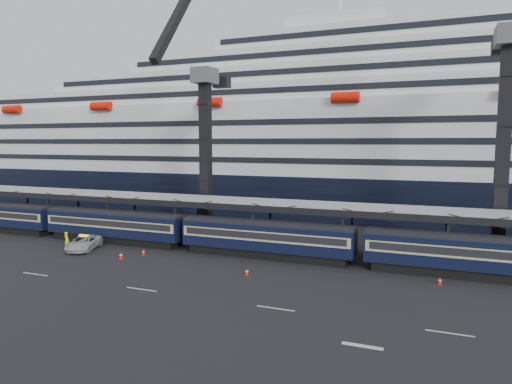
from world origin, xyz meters
TOP-DOWN VIEW (x-y plane):
  - ground at (0.00, 0.00)m, footprint 260.00×260.00m
  - lane_markings at (8.15, -5.23)m, footprint 111.00×4.27m
  - train at (-4.65, 10.00)m, footprint 133.05×3.00m
  - canopy at (0.00, 14.00)m, footprint 130.00×6.25m
  - cruise_ship at (-1.08, 45.99)m, footprint 214.09×28.84m
  - crane_dark_near at (-20.00, 18.59)m, footprint 4.50×17.75m
  - crane_dark_mid at (15.00, 17.59)m, footprint 4.50×18.24m
  - pickup_truck at (-28.77, 5.45)m, footprint 4.46×6.33m
  - worker at (-30.89, 5.03)m, footprint 0.85×0.69m
  - traffic_cone_b at (-20.87, 5.88)m, footprint 0.38×0.38m
  - traffic_cone_c at (-22.02, 3.51)m, footprint 0.44×0.44m
  - traffic_cone_d at (-7.31, 3.04)m, footprint 0.36×0.36m
  - traffic_cone_e at (9.41, 6.75)m, footprint 0.36×0.36m

SIDE VIEW (x-z plane):
  - ground at x=0.00m, z-range 0.00..0.00m
  - lane_markings at x=8.15m, z-range 0.00..0.02m
  - traffic_cone_e at x=9.41m, z-range 0.00..0.71m
  - traffic_cone_d at x=-7.31m, z-range 0.00..0.72m
  - traffic_cone_b at x=-20.87m, z-range 0.00..0.75m
  - traffic_cone_c at x=-22.02m, z-range -0.01..0.86m
  - pickup_truck at x=-28.77m, z-range 0.00..1.60m
  - worker at x=-30.89m, z-range 0.00..2.01m
  - train at x=-4.65m, z-range 0.18..4.23m
  - canopy at x=0.00m, z-range 2.49..8.01m
  - crane_dark_near at x=-20.00m, z-range -5.61..29.47m
  - cruise_ship at x=-1.08m, z-range -4.66..29.34m
  - crane_dark_mid at x=15.00m, z-range -6.46..33.18m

